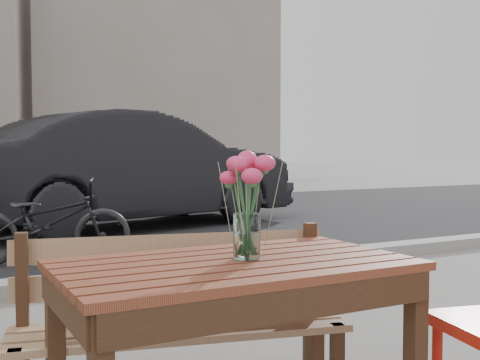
% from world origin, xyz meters
% --- Properties ---
extents(street, '(30.00, 8.12, 0.12)m').
position_xyz_m(street, '(0.00, 5.06, 0.03)').
color(street, black).
rests_on(street, ground).
extents(main_table, '(1.16, 0.68, 0.71)m').
position_xyz_m(main_table, '(-0.00, 0.15, 0.60)').
color(main_table, '#562B16').
rests_on(main_table, ground).
extents(main_bench, '(1.32, 0.66, 0.79)m').
position_xyz_m(main_bench, '(-0.04, 0.56, 0.48)').
color(main_bench, '#926B4B').
rests_on(main_bench, ground).
extents(main_vase, '(0.20, 0.20, 0.36)m').
position_xyz_m(main_vase, '(0.05, 0.16, 0.94)').
color(main_vase, white).
rests_on(main_vase, main_table).
extents(parked_car, '(5.00, 2.72, 1.56)m').
position_xyz_m(parked_car, '(1.68, 6.43, 0.78)').
color(parked_car, black).
rests_on(parked_car, ground).
extents(bicycle, '(1.62, 0.94, 0.81)m').
position_xyz_m(bicycle, '(0.11, 4.16, 0.40)').
color(bicycle, black).
rests_on(bicycle, ground).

